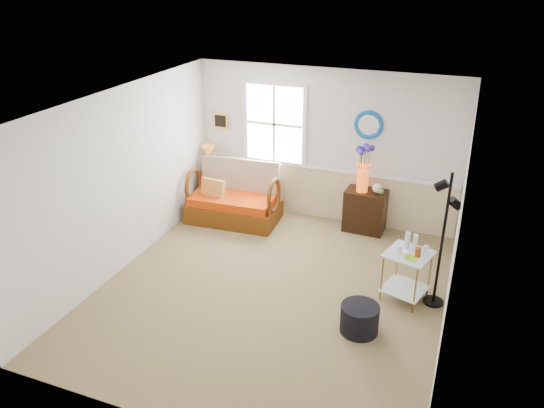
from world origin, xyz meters
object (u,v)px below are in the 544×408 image
(side_table, at_px, (406,276))
(ottoman, at_px, (360,319))
(lamp_stand, at_px, (213,187))
(cabinet, at_px, (365,211))
(floor_lamp, at_px, (442,241))
(loveseat, at_px, (233,193))

(side_table, height_order, ottoman, side_table)
(lamp_stand, height_order, cabinet, cabinet)
(cabinet, relative_size, ottoman, 1.51)
(floor_lamp, distance_m, ottoman, 1.43)
(cabinet, height_order, side_table, cabinet)
(cabinet, distance_m, side_table, 2.01)
(lamp_stand, bearing_deg, floor_lamp, -23.23)
(lamp_stand, xyz_separation_m, floor_lamp, (4.15, -1.78, 0.60))
(lamp_stand, relative_size, ottoman, 1.39)
(loveseat, bearing_deg, lamp_stand, 139.76)
(side_table, bearing_deg, ottoman, -114.30)
(loveseat, xyz_separation_m, ottoman, (2.71, -2.23, -0.32))
(loveseat, relative_size, cabinet, 2.16)
(cabinet, height_order, ottoman, cabinet)
(side_table, relative_size, floor_lamp, 0.38)
(lamp_stand, height_order, side_table, side_table)
(lamp_stand, xyz_separation_m, cabinet, (2.84, -0.04, 0.03))
(ottoman, bearing_deg, cabinet, 100.98)
(lamp_stand, distance_m, ottoman, 4.33)
(side_table, xyz_separation_m, floor_lamp, (0.38, 0.04, 0.58))
(cabinet, bearing_deg, lamp_stand, -179.08)
(loveseat, xyz_separation_m, floor_lamp, (3.50, -1.29, 0.42))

